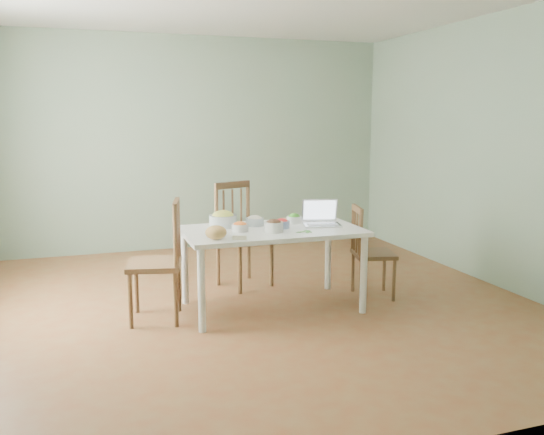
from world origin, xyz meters
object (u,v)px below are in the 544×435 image
object	(u,v)px
chair_far	(244,235)
laptop	(322,213)
bowl_squash	(223,219)
chair_left	(154,261)
bread_boule	(216,232)
chair_right	(374,252)
dining_table	(272,269)

from	to	relation	value
chair_far	laptop	size ratio (longest dim) A/B	3.19
bowl_squash	laptop	xyz separation A→B (m)	(0.86, -0.23, 0.04)
chair_left	laptop	distance (m)	1.53
chair_far	laptop	bearing A→B (deg)	-76.26
bread_boule	chair_far	bearing A→B (deg)	62.74
chair_far	bread_boule	bearing A→B (deg)	-138.34
chair_right	bread_boule	xyz separation A→B (m)	(-1.58, -0.29, 0.34)
dining_table	chair_far	world-z (taller)	chair_far
bread_boule	laptop	world-z (taller)	laptop
chair_left	chair_right	xyz separation A→B (m)	(2.04, -0.01, -0.07)
bread_boule	bowl_squash	bearing A→B (deg)	69.99
dining_table	chair_left	bearing A→B (deg)	178.28
dining_table	bowl_squash	distance (m)	0.62
dining_table	laptop	bearing A→B (deg)	-0.44
chair_far	chair_right	size ratio (longest dim) A/B	1.20
chair_far	bread_boule	size ratio (longest dim) A/B	6.04
dining_table	chair_far	bearing A→B (deg)	93.32
laptop	chair_left	bearing A→B (deg)	-167.63
chair_right	laptop	xyz separation A→B (m)	(-0.54, -0.02, 0.40)
chair_right	bowl_squash	world-z (taller)	chair_right
chair_far	chair_left	distance (m)	1.21
chair_far	chair_left	bearing A→B (deg)	-165.13
chair_left	dining_table	bearing A→B (deg)	100.81
chair_left	bowl_squash	distance (m)	0.73
chair_left	laptop	bearing A→B (deg)	101.21
dining_table	bowl_squash	world-z (taller)	bowl_squash
dining_table	laptop	size ratio (longest dim) A/B	4.73
dining_table	bowl_squash	bearing A→B (deg)	150.11
chair_far	bread_boule	xyz separation A→B (m)	(-0.52, -1.01, 0.26)
chair_far	bread_boule	distance (m)	1.17
bowl_squash	laptop	distance (m)	0.89
dining_table	chair_left	world-z (taller)	chair_left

